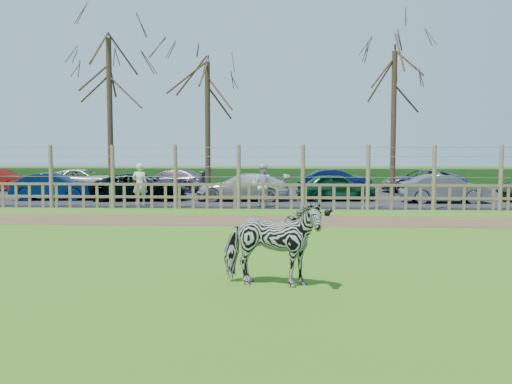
# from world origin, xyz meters

# --- Properties ---
(ground) EXTENTS (120.00, 120.00, 0.00)m
(ground) POSITION_xyz_m (0.00, 0.00, 0.00)
(ground) COLOR #568729
(ground) RESTS_ON ground
(dirt_strip) EXTENTS (34.00, 2.80, 0.01)m
(dirt_strip) POSITION_xyz_m (0.00, 4.50, 0.01)
(dirt_strip) COLOR brown
(dirt_strip) RESTS_ON ground
(asphalt) EXTENTS (44.00, 13.00, 0.04)m
(asphalt) POSITION_xyz_m (0.00, 14.50, 0.02)
(asphalt) COLOR #232326
(asphalt) RESTS_ON ground
(hedge) EXTENTS (46.00, 2.00, 1.10)m
(hedge) POSITION_xyz_m (0.00, 21.50, 0.55)
(hedge) COLOR #1E4716
(hedge) RESTS_ON ground
(fence) EXTENTS (30.16, 0.16, 2.50)m
(fence) POSITION_xyz_m (0.00, 8.00, 0.80)
(fence) COLOR brown
(fence) RESTS_ON ground
(tree_left) EXTENTS (4.80, 4.80, 7.88)m
(tree_left) POSITION_xyz_m (-6.50, 12.50, 5.62)
(tree_left) COLOR #3D2B1E
(tree_left) RESTS_ON ground
(tree_mid) EXTENTS (4.80, 4.80, 6.83)m
(tree_mid) POSITION_xyz_m (-2.00, 13.50, 4.87)
(tree_mid) COLOR #3D2B1E
(tree_mid) RESTS_ON ground
(tree_right) EXTENTS (4.80, 4.80, 7.35)m
(tree_right) POSITION_xyz_m (7.00, 14.00, 5.24)
(tree_right) COLOR #3D2B1E
(tree_right) RESTS_ON ground
(zebra) EXTENTS (1.89, 1.05, 1.51)m
(zebra) POSITION_xyz_m (1.67, -4.38, 0.76)
(zebra) COLOR gray
(zebra) RESTS_ON ground
(visitor_a) EXTENTS (0.63, 0.42, 1.72)m
(visitor_a) POSITION_xyz_m (-4.09, 8.63, 0.90)
(visitor_a) COLOR beige
(visitor_a) RESTS_ON asphalt
(visitor_b) EXTENTS (1.00, 0.88, 1.72)m
(visitor_b) POSITION_xyz_m (0.90, 8.49, 0.90)
(visitor_b) COLOR silver
(visitor_b) RESTS_ON asphalt
(crow) EXTENTS (0.31, 0.23, 0.25)m
(crow) POSITION_xyz_m (3.32, 5.81, 0.12)
(crow) COLOR black
(crow) RESTS_ON ground
(car_1) EXTENTS (3.75, 1.64, 1.20)m
(car_1) POSITION_xyz_m (-8.63, 10.92, 0.64)
(car_1) COLOR #071D4C
(car_1) RESTS_ON asphalt
(car_2) EXTENTS (4.46, 2.33, 1.20)m
(car_2) POSITION_xyz_m (-4.72, 10.99, 0.64)
(car_2) COLOR black
(car_2) RESTS_ON asphalt
(car_3) EXTENTS (4.17, 1.78, 1.20)m
(car_3) POSITION_xyz_m (-0.08, 11.04, 0.64)
(car_3) COLOR #B8B9BA
(car_3) RESTS_ON asphalt
(car_4) EXTENTS (3.66, 1.82, 1.20)m
(car_4) POSITION_xyz_m (4.07, 11.30, 0.64)
(car_4) COLOR #0D4425
(car_4) RESTS_ON asphalt
(car_5) EXTENTS (3.69, 1.42, 1.20)m
(car_5) POSITION_xyz_m (8.60, 10.62, 0.64)
(car_5) COLOR slate
(car_5) RESTS_ON asphalt
(car_8) EXTENTS (4.33, 2.02, 1.20)m
(car_8) POSITION_xyz_m (-9.03, 15.65, 0.64)
(car_8) COLOR silver
(car_8) RESTS_ON asphalt
(car_9) EXTENTS (4.30, 2.16, 1.20)m
(car_9) POSITION_xyz_m (-4.36, 15.83, 0.64)
(car_9) COLOR #615466
(car_9) RESTS_ON asphalt
(car_11) EXTENTS (3.67, 1.35, 1.20)m
(car_11) POSITION_xyz_m (4.52, 16.37, 0.64)
(car_11) COLOR #0D1A4B
(car_11) RESTS_ON asphalt
(car_12) EXTENTS (4.39, 2.14, 1.20)m
(car_12) POSITION_xyz_m (8.94, 16.30, 0.64)
(car_12) COLOR slate
(car_12) RESTS_ON asphalt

